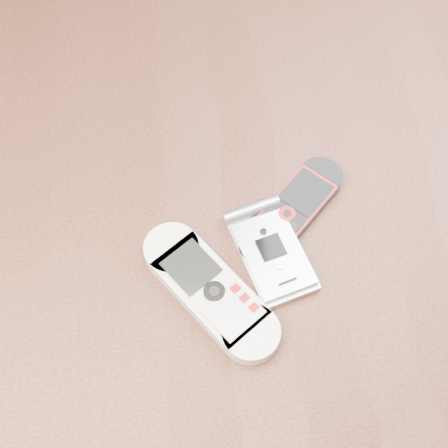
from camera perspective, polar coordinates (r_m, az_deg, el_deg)
The scene contains 5 objects.
ground at distance 1.31m, azimuth -0.23°, elevation -16.00°, with size 4.00×4.00×0.00m, color #472B19.
table at distance 0.69m, azimuth -0.41°, elevation -4.56°, with size 1.20×0.80×0.75m.
nokia_white at distance 0.56m, azimuth -1.30°, elevation -6.08°, with size 0.05×0.16×0.02m, color white.
nokia_black_red at distance 0.60m, azimuth 6.21°, elevation 1.19°, with size 0.04×0.14×0.01m, color black.
motorola_razr at distance 0.58m, azimuth 4.39°, elevation -2.69°, with size 0.06×0.11×0.02m, color silver.
Camera 1 is at (-0.02, -0.28, 1.28)m, focal length 50.00 mm.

